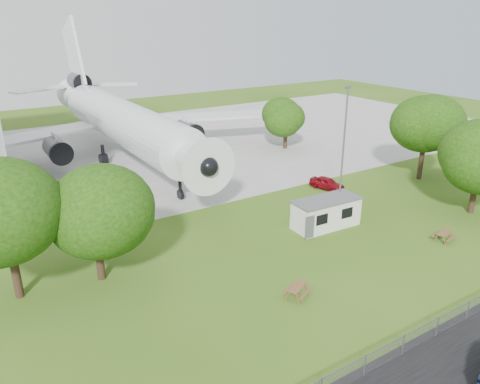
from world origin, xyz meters
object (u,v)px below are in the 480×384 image
airliner (119,119)px  picnic_east (443,240)px  picnic_west (297,296)px  site_cabin (326,213)px

airliner → picnic_east: bearing=-69.1°
picnic_west → picnic_east: 15.64m
site_cabin → picnic_west: bearing=-141.5°
picnic_west → airliner: bearing=61.9°
picnic_west → picnic_east: size_ratio=1.00×
airliner → site_cabin: airliner is taller
airliner → picnic_east: size_ratio=26.52×
airliner → site_cabin: 31.67m
site_cabin → picnic_east: 9.95m
site_cabin → picnic_west: size_ratio=3.78×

